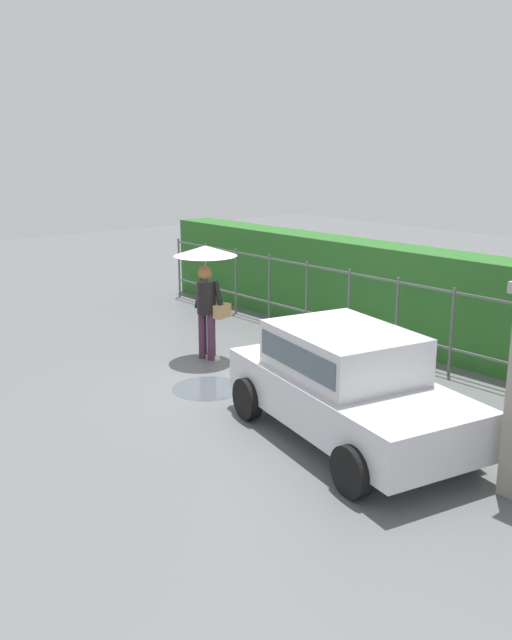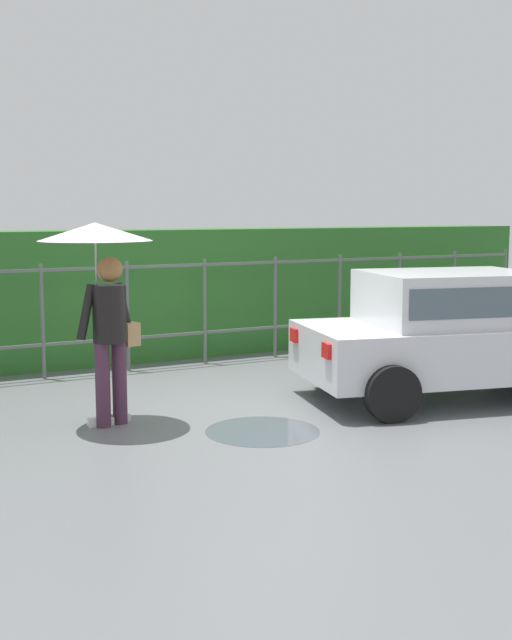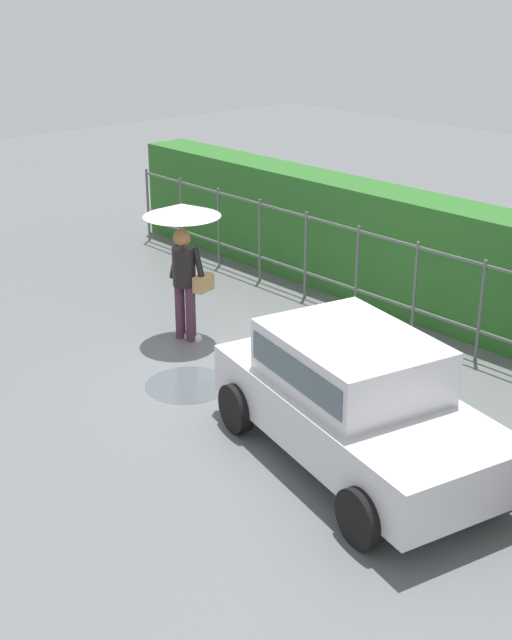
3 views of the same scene
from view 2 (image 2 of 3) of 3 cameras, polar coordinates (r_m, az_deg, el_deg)
ground_plane at (r=9.05m, az=1.17°, el=-6.19°), size 40.00×40.00×0.00m
car at (r=9.67m, az=13.98°, el=-0.65°), size 3.97×2.49×1.48m
pedestrian at (r=8.23m, az=-10.86°, el=3.43°), size 1.14×1.14×2.06m
fence_section at (r=11.27m, az=-6.30°, el=0.80°), size 12.67×0.05×1.50m
hedge_row at (r=12.06m, az=-7.82°, el=1.83°), size 13.62×0.90×1.90m
puddle_near at (r=8.10m, az=0.46°, el=-7.85°), size 1.15×1.15×0.00m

